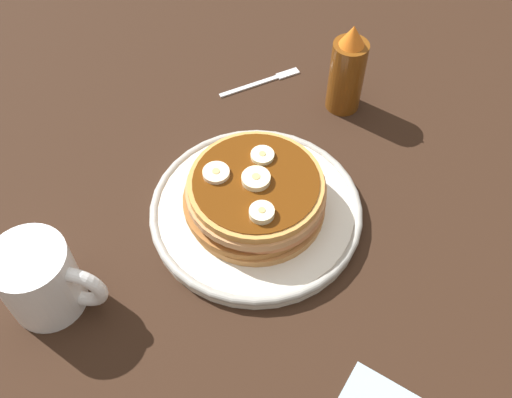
{
  "coord_description": "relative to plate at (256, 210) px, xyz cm",
  "views": [
    {
      "loc": [
        8.49,
        -40.69,
        59.06
      ],
      "look_at": [
        0.0,
        0.0,
        3.38
      ],
      "focal_mm": 40.59,
      "sensor_mm": 36.0,
      "label": 1
    }
  ],
  "objects": [
    {
      "name": "banana_slice_0",
      "position": [
        0.1,
        -0.27,
        6.2
      ],
      "size": [
        3.35,
        3.35,
        1.0
      ],
      "color": "#F9E9B5",
      "rests_on": "pancake_stack"
    },
    {
      "name": "banana_slice_2",
      "position": [
        1.6,
        -4.56,
        6.24
      ],
      "size": [
        2.83,
        2.83,
        1.07
      ],
      "color": "#F5EDBB",
      "rests_on": "pancake_stack"
    },
    {
      "name": "banana_slice_1",
      "position": [
        -4.73,
        -0.09,
        6.09
      ],
      "size": [
        3.16,
        3.16,
        0.78
      ],
      "color": "#FCE0B7",
      "rests_on": "pancake_stack"
    },
    {
      "name": "syrup_bottle",
      "position": [
        8.19,
        21.76,
        5.15
      ],
      "size": [
        4.85,
        4.85,
        13.68
      ],
      "color": "brown",
      "rests_on": "ground_plane"
    },
    {
      "name": "pancake_stack",
      "position": [
        0.19,
        -0.08,
        3.18
      ],
      "size": [
        17.68,
        17.37,
        5.34
      ],
      "color": "#BA7C45",
      "rests_on": "plate"
    },
    {
      "name": "ground_plane",
      "position": [
        0.0,
        0.0,
        -2.53
      ],
      "size": [
        140.0,
        140.0,
        3.0
      ],
      "primitive_type": "cube",
      "color": "black"
    },
    {
      "name": "coffee_mug",
      "position": [
        -19.83,
        -16.13,
        3.78
      ],
      "size": [
        11.8,
        8.24,
        9.34
      ],
      "color": "white",
      "rests_on": "ground_plane"
    },
    {
      "name": "fork",
      "position": [
        -3.73,
        24.29,
        -0.78
      ],
      "size": [
        10.9,
        8.71,
        0.5
      ],
      "color": "silver",
      "rests_on": "ground_plane"
    },
    {
      "name": "plate",
      "position": [
        0.0,
        0.0,
        0.0
      ],
      "size": [
        26.21,
        26.21,
        1.91
      ],
      "color": "silver",
      "rests_on": "ground_plane"
    },
    {
      "name": "banana_slice_3",
      "position": [
        -0.18,
        3.74,
        6.08
      ],
      "size": [
        2.82,
        2.82,
        0.76
      ],
      "color": "#F2F0C0",
      "rests_on": "pancake_stack"
    }
  ]
}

